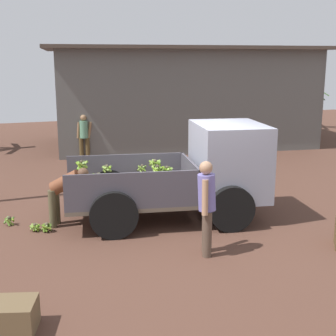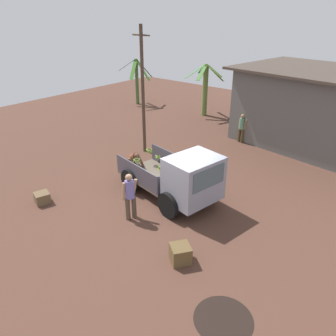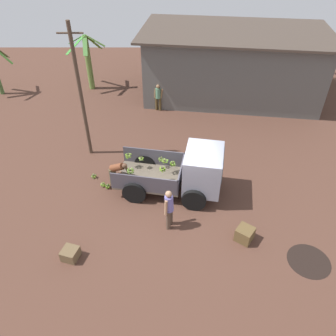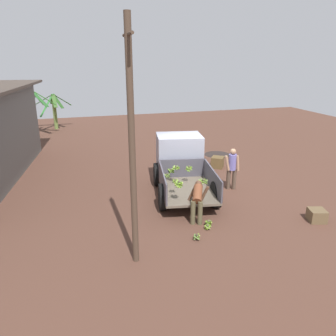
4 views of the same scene
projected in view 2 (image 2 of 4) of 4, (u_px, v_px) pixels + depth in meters
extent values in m
plane|color=#513327|center=(174.00, 204.00, 11.98)|extent=(36.00, 36.00, 0.00)
cylinder|color=black|center=(223.00, 319.00, 7.53)|extent=(1.39, 1.39, 0.01)
cube|color=brown|center=(155.00, 176.00, 12.90)|extent=(2.89, 2.24, 0.08)
cube|color=#4A4650|center=(172.00, 161.00, 13.24)|extent=(2.58, 0.51, 0.72)
cube|color=#4A4650|center=(136.00, 174.00, 12.21)|extent=(2.58, 0.51, 0.72)
cube|color=#4A4650|center=(177.00, 179.00, 11.85)|extent=(0.37, 1.79, 0.72)
cube|color=#8D90A1|center=(193.00, 179.00, 11.12)|extent=(1.69, 1.99, 1.56)
cube|color=#4C606B|center=(209.00, 178.00, 10.50)|extent=(0.28, 1.40, 0.68)
cylinder|color=black|center=(207.00, 188.00, 12.15)|extent=(0.95, 0.38, 0.93)
cylinder|color=black|center=(168.00, 205.00, 11.06)|extent=(0.95, 0.38, 0.93)
cylinder|color=black|center=(167.00, 167.00, 13.73)|extent=(0.95, 0.38, 0.93)
cylinder|color=black|center=(130.00, 181.00, 12.64)|extent=(0.95, 0.38, 0.93)
sphere|color=#47402E|center=(179.00, 168.00, 12.36)|extent=(0.08, 0.08, 0.08)
cylinder|color=#659B1F|center=(178.00, 170.00, 12.34)|extent=(0.20, 0.07, 0.15)
cylinder|color=#7FAC3A|center=(179.00, 171.00, 12.31)|extent=(0.18, 0.17, 0.14)
cylinder|color=#87AE4A|center=(181.00, 170.00, 12.34)|extent=(0.06, 0.20, 0.14)
cylinder|color=#50731F|center=(180.00, 170.00, 12.41)|extent=(0.16, 0.12, 0.19)
cylinder|color=olive|center=(180.00, 169.00, 12.45)|extent=(0.20, 0.12, 0.13)
cylinder|color=#587C2F|center=(178.00, 169.00, 12.44)|extent=(0.12, 0.20, 0.15)
cylinder|color=#547622|center=(177.00, 170.00, 12.40)|extent=(0.12, 0.19, 0.16)
sphere|color=#453E2D|center=(174.00, 162.00, 12.83)|extent=(0.07, 0.07, 0.07)
cylinder|color=olive|center=(174.00, 163.00, 12.92)|extent=(0.17, 0.12, 0.13)
cylinder|color=olive|center=(173.00, 163.00, 12.89)|extent=(0.07, 0.16, 0.16)
cylinder|color=olive|center=(172.00, 164.00, 12.83)|extent=(0.18, 0.10, 0.12)
cylinder|color=#759C45|center=(174.00, 164.00, 12.82)|extent=(0.12, 0.13, 0.16)
cylinder|color=olive|center=(175.00, 164.00, 12.87)|extent=(0.13, 0.13, 0.16)
sphere|color=brown|center=(137.00, 159.00, 12.84)|extent=(0.08, 0.08, 0.08)
cylinder|color=olive|center=(135.00, 161.00, 12.80)|extent=(0.23, 0.07, 0.13)
cylinder|color=olive|center=(136.00, 161.00, 12.77)|extent=(0.22, 0.14, 0.12)
cylinder|color=olive|center=(138.00, 161.00, 12.80)|extent=(0.08, 0.23, 0.14)
cylinder|color=olive|center=(139.00, 161.00, 12.86)|extent=(0.16, 0.19, 0.17)
cylinder|color=olive|center=(139.00, 160.00, 12.91)|extent=(0.21, 0.10, 0.17)
cylinder|color=#84AB47|center=(138.00, 159.00, 12.94)|extent=(0.22, 0.13, 0.13)
cylinder|color=olive|center=(135.00, 160.00, 12.92)|extent=(0.08, 0.23, 0.13)
cylinder|color=olive|center=(135.00, 160.00, 12.88)|extent=(0.13, 0.22, 0.13)
sphere|color=#403A29|center=(161.00, 166.00, 12.13)|extent=(0.08, 0.08, 0.08)
cylinder|color=olive|center=(160.00, 167.00, 12.20)|extent=(0.05, 0.20, 0.13)
cylinder|color=#75A320|center=(159.00, 168.00, 12.15)|extent=(0.17, 0.15, 0.16)
cylinder|color=olive|center=(161.00, 169.00, 12.10)|extent=(0.19, 0.11, 0.17)
cylinder|color=#52761F|center=(162.00, 169.00, 12.11)|extent=(0.11, 0.19, 0.17)
cylinder|color=#7AA122|center=(163.00, 168.00, 12.14)|extent=(0.12, 0.20, 0.14)
cylinder|color=#79AA3B|center=(162.00, 168.00, 12.21)|extent=(0.18, 0.05, 0.18)
cylinder|color=#7DAA39|center=(161.00, 167.00, 12.22)|extent=(0.16, 0.14, 0.18)
sphere|color=#403A2A|center=(149.00, 149.00, 13.52)|extent=(0.08, 0.08, 0.08)
cylinder|color=olive|center=(148.00, 151.00, 13.60)|extent=(0.05, 0.17, 0.20)
cylinder|color=#72A926|center=(147.00, 151.00, 13.55)|extent=(0.17, 0.18, 0.17)
cylinder|color=#8BB238|center=(148.00, 151.00, 13.49)|extent=(0.21, 0.07, 0.15)
cylinder|color=#5C7936|center=(150.00, 152.00, 13.49)|extent=(0.15, 0.19, 0.18)
cylinder|color=#8DAC46|center=(150.00, 151.00, 13.52)|extent=(0.06, 0.19, 0.18)
cylinder|color=olive|center=(151.00, 150.00, 13.57)|extent=(0.20, 0.16, 0.13)
cylinder|color=olive|center=(150.00, 151.00, 13.60)|extent=(0.19, 0.06, 0.19)
cylinder|color=olive|center=(149.00, 151.00, 13.62)|extent=(0.17, 0.15, 0.20)
sphere|color=brown|center=(158.00, 156.00, 13.24)|extent=(0.08, 0.08, 0.08)
cylinder|color=olive|center=(159.00, 157.00, 13.26)|extent=(0.16, 0.14, 0.11)
cylinder|color=olive|center=(158.00, 157.00, 13.30)|extent=(0.16, 0.08, 0.14)
cylinder|color=olive|center=(157.00, 157.00, 13.29)|extent=(0.06, 0.15, 0.15)
cylinder|color=#86AE4A|center=(156.00, 157.00, 13.24)|extent=(0.16, 0.14, 0.10)
cylinder|color=olive|center=(157.00, 157.00, 13.21)|extent=(0.16, 0.09, 0.13)
cylinder|color=#7AAE23|center=(159.00, 157.00, 13.22)|extent=(0.07, 0.17, 0.12)
sphere|color=brown|center=(171.00, 162.00, 12.39)|extent=(0.08, 0.08, 0.08)
cylinder|color=#5D7824|center=(169.00, 163.00, 12.43)|extent=(0.11, 0.20, 0.12)
cylinder|color=#587E1D|center=(170.00, 164.00, 12.35)|extent=(0.20, 0.06, 0.12)
cylinder|color=#76AA38|center=(173.00, 164.00, 12.36)|extent=(0.06, 0.20, 0.13)
cylinder|color=#81AA3F|center=(173.00, 163.00, 12.43)|extent=(0.19, 0.15, 0.12)
cylinder|color=olive|center=(171.00, 162.00, 12.48)|extent=(0.17, 0.18, 0.12)
cube|color=#5B5A57|center=(321.00, 126.00, 14.19)|extent=(9.65, 1.43, 3.70)
cylinder|color=#3F3833|center=(282.00, 92.00, 20.19)|extent=(0.16, 0.16, 3.70)
cylinder|color=#3F3833|center=(236.00, 105.00, 17.41)|extent=(0.16, 0.16, 3.70)
cylinder|color=#49362A|center=(143.00, 93.00, 15.18)|extent=(0.15, 0.15, 5.88)
cylinder|color=#49362A|center=(141.00, 35.00, 14.09)|extent=(0.99, 0.07, 0.07)
cylinder|color=#486633|center=(137.00, 82.00, 23.98)|extent=(0.25, 0.25, 3.20)
cube|color=#4C8931|center=(143.00, 70.00, 23.33)|extent=(1.15, 0.44, 1.44)
cube|color=#374D21|center=(144.00, 68.00, 23.78)|extent=(0.76, 1.20, 1.37)
cube|color=#2D5E25|center=(134.00, 66.00, 24.02)|extent=(1.16, 0.75, 1.18)
cube|color=#1A5719|center=(127.00, 65.00, 23.55)|extent=(1.25, 0.83, 0.85)
cube|color=#43782D|center=(134.00, 69.00, 23.08)|extent=(0.65, 1.09, 1.26)
cylinder|color=olive|center=(205.00, 91.00, 21.36)|extent=(0.35, 0.35, 3.26)
cube|color=#416123|center=(214.00, 71.00, 20.50)|extent=(1.14, 0.37, 0.72)
cube|color=#4D7825|center=(215.00, 73.00, 21.09)|extent=(0.89, 1.29, 1.17)
cube|color=#2A8427|center=(202.00, 69.00, 21.56)|extent=(1.41, 1.24, 0.86)
cube|color=#3B8732|center=(196.00, 71.00, 20.81)|extent=(1.15, 1.03, 0.88)
cube|color=#497C37|center=(202.00, 72.00, 20.38)|extent=(0.41, 1.17, 0.86)
cylinder|color=brown|center=(128.00, 209.00, 10.96)|extent=(0.20, 0.20, 0.81)
cylinder|color=brown|center=(134.00, 207.00, 11.06)|extent=(0.20, 0.20, 0.81)
cylinder|color=#716AB5|center=(130.00, 189.00, 10.71)|extent=(0.41, 0.39, 0.64)
sphere|color=tan|center=(129.00, 177.00, 10.54)|extent=(0.23, 0.23, 0.23)
cylinder|color=tan|center=(124.00, 191.00, 10.67)|extent=(0.15, 0.19, 0.60)
cylinder|color=tan|center=(134.00, 187.00, 10.87)|extent=(0.18, 0.25, 0.60)
cylinder|color=brown|center=(135.00, 165.00, 14.05)|extent=(0.20, 0.20, 0.78)
cylinder|color=brown|center=(130.00, 166.00, 13.96)|extent=(0.20, 0.20, 0.78)
cylinder|color=brown|center=(134.00, 157.00, 13.55)|extent=(0.73, 0.55, 0.54)
sphere|color=brown|center=(137.00, 156.00, 13.17)|extent=(0.22, 0.22, 0.22)
cylinder|color=brown|center=(141.00, 162.00, 13.42)|extent=(0.23, 0.33, 0.57)
cylinder|color=brown|center=(132.00, 164.00, 13.27)|extent=(0.23, 0.33, 0.57)
cylinder|color=#4F3E21|center=(239.00, 135.00, 17.51)|extent=(0.18, 0.18, 0.74)
cylinder|color=#4F3E21|center=(242.00, 136.00, 17.36)|extent=(0.18, 0.18, 0.74)
cylinder|color=#588C6C|center=(242.00, 124.00, 17.15)|extent=(0.34, 0.35, 0.59)
sphere|color=#8C6746|center=(243.00, 116.00, 16.98)|extent=(0.21, 0.21, 0.21)
cylinder|color=#8C6746|center=(240.00, 123.00, 17.32)|extent=(0.17, 0.13, 0.55)
cylinder|color=#8C6746|center=(245.00, 125.00, 17.05)|extent=(0.19, 0.14, 0.56)
sphere|color=brown|center=(123.00, 170.00, 14.21)|extent=(0.07, 0.07, 0.07)
cylinder|color=olive|center=(123.00, 171.00, 14.28)|extent=(0.16, 0.09, 0.11)
cylinder|color=olive|center=(122.00, 170.00, 14.28)|extent=(0.08, 0.16, 0.11)
cylinder|color=#79A43D|center=(121.00, 171.00, 14.21)|extent=(0.15, 0.12, 0.10)
cylinder|color=#86AC3C|center=(122.00, 172.00, 14.18)|extent=(0.16, 0.08, 0.10)
cylinder|color=olive|center=(123.00, 172.00, 14.20)|extent=(0.07, 0.14, 0.14)
cylinder|color=#79AF2D|center=(124.00, 171.00, 14.24)|extent=(0.13, 0.13, 0.13)
sphere|color=brown|center=(124.00, 172.00, 13.99)|extent=(0.08, 0.08, 0.08)
cylinder|color=olive|center=(124.00, 174.00, 13.98)|extent=(0.14, 0.12, 0.16)
cylinder|color=#517625|center=(125.00, 174.00, 13.97)|extent=(0.06, 0.18, 0.12)
cylinder|color=olive|center=(125.00, 173.00, 14.02)|extent=(0.13, 0.14, 0.16)
cylinder|color=olive|center=(125.00, 173.00, 14.06)|extent=(0.14, 0.05, 0.17)
cylinder|color=olive|center=(124.00, 173.00, 14.08)|extent=(0.16, 0.13, 0.13)
cylinder|color=#537820|center=(123.00, 173.00, 14.06)|extent=(0.07, 0.15, 0.16)
cylinder|color=#4B7518|center=(123.00, 173.00, 14.02)|extent=(0.13, 0.15, 0.15)
cylinder|color=olive|center=(123.00, 173.00, 13.96)|extent=(0.18, 0.06, 0.10)
sphere|color=#463F2D|center=(124.00, 163.00, 14.84)|extent=(0.08, 0.08, 0.08)
cylinder|color=olive|center=(123.00, 165.00, 14.83)|extent=(0.16, 0.06, 0.17)
cylinder|color=#7DA52C|center=(125.00, 164.00, 14.81)|extent=(0.07, 0.18, 0.13)
cylinder|color=#5B7A37|center=(125.00, 164.00, 14.89)|extent=(0.17, 0.11, 0.15)
cylinder|color=olive|center=(124.00, 163.00, 14.92)|extent=(0.13, 0.18, 0.13)
cylinder|color=olive|center=(123.00, 164.00, 14.87)|extent=(0.13, 0.14, 0.17)
sphere|color=brown|center=(123.00, 170.00, 14.20)|extent=(0.07, 0.07, 0.07)
cylinder|color=#6A9F25|center=(122.00, 171.00, 14.25)|extent=(0.04, 0.14, 0.11)
cylinder|color=olive|center=(122.00, 172.00, 14.21)|extent=(0.13, 0.06, 0.13)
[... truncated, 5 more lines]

